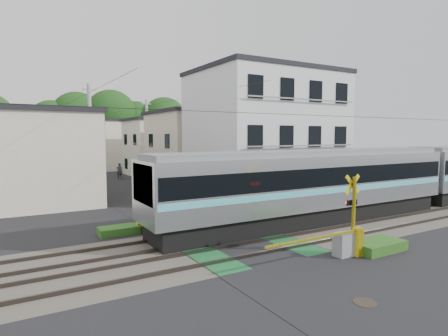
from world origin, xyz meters
TOP-DOWN VIEW (x-y plane):
  - ground at (0.00, 0.00)m, footprint 120.00×120.00m
  - track_bed at (0.00, 0.00)m, footprint 120.00×120.00m
  - crossing_signal_near at (2.59, -3.65)m, footprint 4.74×0.65m
  - crossing_signal_far at (-2.59, 3.65)m, footprint 4.74×0.65m
  - apartment_block at (8.50, 9.49)m, footprint 10.20×8.36m
  - houses_row at (0.25, 25.92)m, footprint 22.07×31.35m
  - tree_hill at (0.88, 48.37)m, footprint 40.00×13.35m
  - catenary at (6.00, 0.03)m, footprint 60.00×5.04m
  - utility_poles at (-1.05, 23.01)m, footprint 7.90×42.00m
  - pedestrian at (1.88, 25.94)m, footprint 0.69×0.54m
  - manhole_cover at (-0.08, -6.68)m, footprint 0.64×0.64m
  - weed_patches at (1.76, -0.09)m, footprint 10.25×8.80m

SIDE VIEW (x-z plane):
  - ground at x=0.00m, z-range 0.00..0.00m
  - manhole_cover at x=-0.08m, z-range 0.00..0.02m
  - track_bed at x=0.00m, z-range -0.03..0.11m
  - weed_patches at x=1.76m, z-range -0.02..0.38m
  - crossing_signal_near at x=2.59m, z-range -0.83..2.25m
  - crossing_signal_far at x=-2.59m, z-range -0.83..2.25m
  - pedestrian at x=1.88m, z-range 0.00..1.68m
  - houses_row at x=0.25m, z-range -0.16..6.64m
  - catenary at x=6.00m, z-range 0.20..7.20m
  - utility_poles at x=-1.05m, z-range 0.08..8.08m
  - apartment_block at x=8.50m, z-range 0.01..9.31m
  - tree_hill at x=0.88m, z-range -0.14..11.66m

